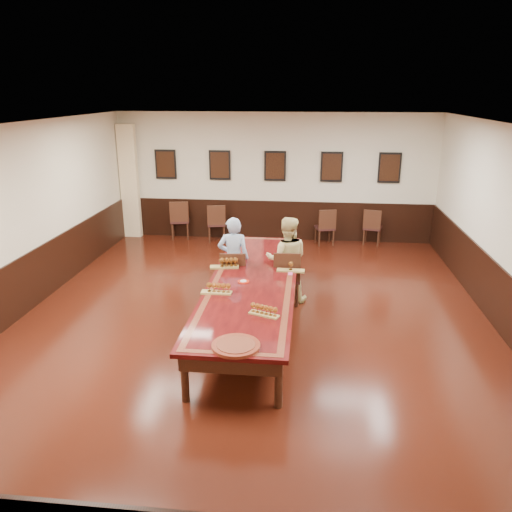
# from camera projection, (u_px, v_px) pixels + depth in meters

# --- Properties ---
(floor) EXTENTS (8.00, 10.00, 0.02)m
(floor) POSITION_uv_depth(u_px,v_px,m) (253.00, 322.00, 8.38)
(floor) COLOR black
(floor) RESTS_ON ground
(ceiling) EXTENTS (8.00, 10.00, 0.02)m
(ceiling) POSITION_uv_depth(u_px,v_px,m) (252.00, 125.00, 7.36)
(ceiling) COLOR white
(ceiling) RESTS_ON floor
(wall_back) EXTENTS (8.00, 0.02, 3.20)m
(wall_back) POSITION_uv_depth(u_px,v_px,m) (275.00, 177.00, 12.60)
(wall_back) COLOR beige
(wall_back) RESTS_ON floor
(wall_front) EXTENTS (8.00, 0.02, 3.20)m
(wall_front) POSITION_uv_depth(u_px,v_px,m) (163.00, 440.00, 3.15)
(wall_front) COLOR beige
(wall_front) RESTS_ON floor
(wall_left) EXTENTS (0.02, 10.00, 3.20)m
(wall_left) POSITION_uv_depth(u_px,v_px,m) (13.00, 223.00, 8.28)
(wall_left) COLOR beige
(wall_left) RESTS_ON floor
(chair_man) EXTENTS (0.51, 0.54, 0.98)m
(chair_man) POSITION_uv_depth(u_px,v_px,m) (234.00, 276.00, 9.08)
(chair_man) COLOR #321716
(chair_man) RESTS_ON floor
(chair_woman) EXTENTS (0.50, 0.54, 1.01)m
(chair_woman) POSITION_uv_depth(u_px,v_px,m) (287.00, 276.00, 9.00)
(chair_woman) COLOR #321716
(chair_woman) RESTS_ON floor
(spare_chair_a) EXTENTS (0.57, 0.60, 1.02)m
(spare_chair_a) POSITION_uv_depth(u_px,v_px,m) (180.00, 219.00, 12.96)
(spare_chair_a) COLOR #321716
(spare_chair_a) RESTS_ON floor
(spare_chair_b) EXTENTS (0.55, 0.58, 0.97)m
(spare_chair_b) POSITION_uv_depth(u_px,v_px,m) (216.00, 222.00, 12.75)
(spare_chair_b) COLOR #321716
(spare_chair_b) RESTS_ON floor
(spare_chair_c) EXTENTS (0.54, 0.57, 0.93)m
(spare_chair_c) POSITION_uv_depth(u_px,v_px,m) (325.00, 226.00, 12.44)
(spare_chair_c) COLOR #321716
(spare_chair_c) RESTS_ON floor
(spare_chair_d) EXTENTS (0.53, 0.56, 0.91)m
(spare_chair_d) POSITION_uv_depth(u_px,v_px,m) (373.00, 226.00, 12.47)
(spare_chair_d) COLOR #321716
(spare_chair_d) RESTS_ON floor
(person_man) EXTENTS (0.60, 0.43, 1.56)m
(person_man) POSITION_uv_depth(u_px,v_px,m) (234.00, 259.00, 9.09)
(person_man) COLOR #4E84C5
(person_man) RESTS_ON floor
(person_woman) EXTENTS (0.82, 0.65, 1.58)m
(person_woman) POSITION_uv_depth(u_px,v_px,m) (287.00, 259.00, 9.01)
(person_woman) COLOR beige
(person_woman) RESTS_ON floor
(pink_phone) EXTENTS (0.07, 0.14, 0.01)m
(pink_phone) POSITION_uv_depth(u_px,v_px,m) (290.00, 274.00, 8.41)
(pink_phone) COLOR #DA4898
(pink_phone) RESTS_ON conference_table
(curtain) EXTENTS (0.45, 0.18, 2.90)m
(curtain) POSITION_uv_depth(u_px,v_px,m) (129.00, 182.00, 12.85)
(curtain) COLOR beige
(curtain) RESTS_ON floor
(wainscoting) EXTENTS (8.00, 10.00, 1.00)m
(wainscoting) POSITION_uv_depth(u_px,v_px,m) (253.00, 294.00, 8.22)
(wainscoting) COLOR black
(wainscoting) RESTS_ON floor
(conference_table) EXTENTS (1.40, 5.00, 0.76)m
(conference_table) POSITION_uv_depth(u_px,v_px,m) (253.00, 288.00, 8.19)
(conference_table) COLOR #32080A
(conference_table) RESTS_ON floor
(posters) EXTENTS (6.14, 0.04, 0.74)m
(posters) POSITION_uv_depth(u_px,v_px,m) (275.00, 166.00, 12.44)
(posters) COLOR black
(posters) RESTS_ON wall_back
(flight_a) EXTENTS (0.52, 0.23, 0.19)m
(flight_a) POSITION_uv_depth(u_px,v_px,m) (226.00, 263.00, 8.68)
(flight_a) COLOR olive
(flight_a) RESTS_ON conference_table
(flight_b) EXTENTS (0.48, 0.16, 0.18)m
(flight_b) POSITION_uv_depth(u_px,v_px,m) (291.00, 267.00, 8.51)
(flight_b) COLOR olive
(flight_b) RESTS_ON conference_table
(flight_c) EXTENTS (0.47, 0.15, 0.17)m
(flight_c) POSITION_uv_depth(u_px,v_px,m) (217.00, 289.00, 7.58)
(flight_c) COLOR olive
(flight_c) RESTS_ON conference_table
(flight_d) EXTENTS (0.45, 0.28, 0.16)m
(flight_d) POSITION_uv_depth(u_px,v_px,m) (264.00, 311.00, 6.84)
(flight_d) COLOR olive
(flight_d) RESTS_ON conference_table
(red_plate_grp) EXTENTS (0.19, 0.19, 0.02)m
(red_plate_grp) POSITION_uv_depth(u_px,v_px,m) (243.00, 282.00, 8.05)
(red_plate_grp) COLOR #B61D0C
(red_plate_grp) RESTS_ON conference_table
(carved_platter) EXTENTS (0.63, 0.63, 0.05)m
(carved_platter) POSITION_uv_depth(u_px,v_px,m) (236.00, 346.00, 6.01)
(carved_platter) COLOR #5B1E12
(carved_platter) RESTS_ON conference_table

